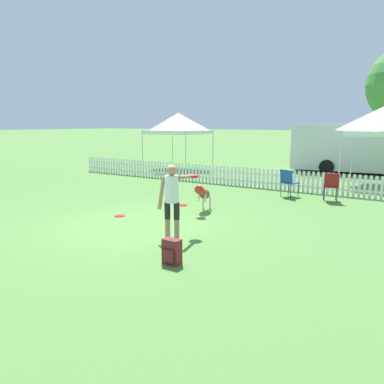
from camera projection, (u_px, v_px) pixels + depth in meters
name	position (u px, v px, depth m)	size (l,w,h in m)	color
ground_plane	(136.00, 226.00, 8.75)	(240.00, 240.00, 0.00)	#4C7A38
handler_person	(173.00, 193.00, 7.59)	(0.45, 1.04, 1.55)	tan
leaping_dog	(204.00, 194.00, 10.10)	(0.52, 1.15, 0.80)	brown
frisbee_near_handler	(183.00, 205.00, 10.95)	(0.26, 0.26, 0.02)	red
frisbee_near_dog	(120.00, 216.00, 9.68)	(0.26, 0.26, 0.02)	red
backpack_on_grass	(172.00, 252.00, 6.36)	(0.31, 0.22, 0.44)	maroon
picket_fence	(249.00, 177.00, 14.04)	(17.27, 0.04, 0.74)	white
folding_chair_blue_left	(288.00, 180.00, 12.12)	(0.60, 0.61, 0.90)	#333338
folding_chair_center	(331.00, 184.00, 11.39)	(0.53, 0.55, 0.89)	#333338
canopy_tent_main	(384.00, 121.00, 13.93)	(2.51, 2.51, 3.00)	silver
canopy_tent_secondary	(178.00, 124.00, 19.41)	(2.71, 2.71, 2.88)	silver
equipment_trailer	(343.00, 147.00, 18.12)	(5.49, 2.64, 2.33)	silver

